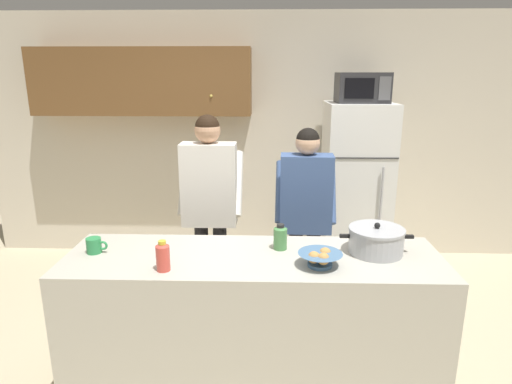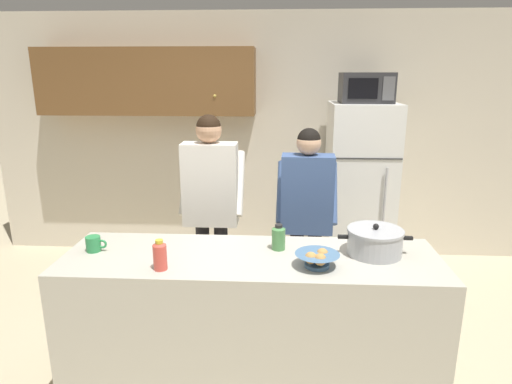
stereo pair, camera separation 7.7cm
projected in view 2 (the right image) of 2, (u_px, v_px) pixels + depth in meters
ground_plane at (251, 384)px, 2.88m from camera, size 14.00×14.00×0.00m
back_wall_unit at (241, 127)px, 4.69m from camera, size 6.00×0.48×2.60m
kitchen_island at (251, 323)px, 2.76m from camera, size 2.28×0.68×0.92m
refrigerator at (359, 189)px, 4.39m from camera, size 0.64×0.68×1.71m
microwave at (366, 88)px, 4.10m from camera, size 0.48×0.37×0.28m
person_near_pot at (211, 195)px, 3.45m from camera, size 0.51×0.41×1.69m
person_by_sink at (307, 205)px, 3.43m from camera, size 0.50×0.42×1.59m
cooking_pot at (375, 242)px, 2.65m from camera, size 0.45×0.34×0.20m
coffee_mug at (94, 244)px, 2.70m from camera, size 0.13×0.09×0.10m
bread_bowl at (317, 259)px, 2.48m from camera, size 0.26×0.26×0.10m
bottle_near_edge at (279, 237)px, 2.72m from camera, size 0.09×0.09×0.16m
bottle_mid_counter at (160, 255)px, 2.44m from camera, size 0.08×0.08×0.18m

